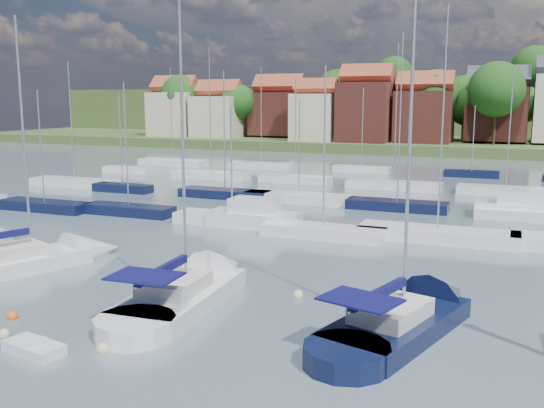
% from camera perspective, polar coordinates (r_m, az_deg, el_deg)
% --- Properties ---
extents(ground, '(260.00, 260.00, 0.00)m').
position_cam_1_polar(ground, '(63.57, 10.02, 0.97)').
color(ground, '#495963').
rests_on(ground, ground).
extents(sailboat_left, '(7.06, 11.62, 15.41)m').
position_cam_1_polar(sailboat_left, '(38.29, -20.50, -4.87)').
color(sailboat_left, silver).
rests_on(sailboat_left, ground).
extents(sailboat_centre, '(4.14, 13.08, 17.46)m').
position_cam_1_polar(sailboat_centre, '(30.87, -7.07, -7.82)').
color(sailboat_centre, silver).
rests_on(sailboat_centre, ground).
extents(sailboat_navy, '(6.69, 12.87, 17.20)m').
position_cam_1_polar(sailboat_navy, '(27.56, 13.20, -10.21)').
color(sailboat_navy, black).
rests_on(sailboat_navy, ground).
extents(tender, '(2.66, 1.59, 0.54)m').
position_cam_1_polar(tender, '(25.74, -21.50, -12.47)').
color(tender, silver).
rests_on(tender, ground).
extents(buoy_b, '(0.46, 0.46, 0.46)m').
position_cam_1_polar(buoy_b, '(27.92, -23.88, -11.33)').
color(buoy_b, beige).
rests_on(buoy_b, ground).
extents(buoy_c, '(0.51, 0.51, 0.51)m').
position_cam_1_polar(buoy_c, '(29.89, -23.24, -9.88)').
color(buoy_c, '#D85914').
rests_on(buoy_c, ground).
extents(buoy_d, '(0.48, 0.48, 0.48)m').
position_cam_1_polar(buoy_d, '(25.08, -15.64, -13.25)').
color(buoy_d, beige).
rests_on(buoy_d, ground).
extents(buoy_e, '(0.50, 0.50, 0.50)m').
position_cam_1_polar(buoy_e, '(30.39, 2.47, -8.73)').
color(buoy_e, beige).
rests_on(buoy_e, ground).
extents(marina_field, '(79.62, 41.41, 15.93)m').
position_cam_1_polar(marina_field, '(58.43, 10.86, 0.59)').
color(marina_field, silver).
rests_on(marina_field, ground).
extents(far_shore_town, '(212.46, 90.00, 22.27)m').
position_cam_1_polar(far_shore_town, '(154.60, 18.21, 7.52)').
color(far_shore_town, '#47592C').
rests_on(far_shore_town, ground).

